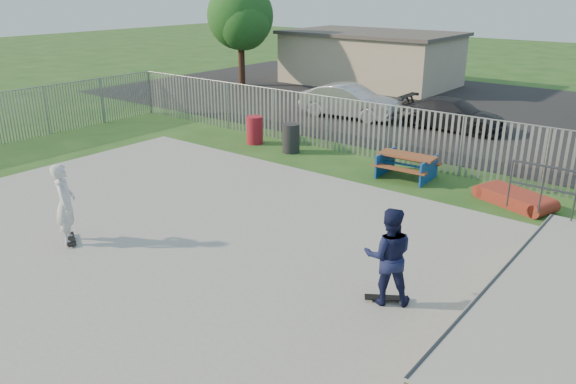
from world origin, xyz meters
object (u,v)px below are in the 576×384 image
Objects in this scene: picnic_table at (407,166)px; car_silver at (349,101)px; car_dark at (453,114)px; skater_navy at (388,256)px; tree_left at (240,16)px; trash_bin_red at (255,130)px; trash_bin_grey at (291,138)px; skater_white at (65,204)px; funbox at (514,198)px.

picnic_table is 8.79m from car_silver.
car_dark is 2.36× the size of skater_navy.
tree_left reaches higher than car_silver.
trash_bin_grey reaches higher than trash_bin_red.
tree_left is (-14.82, 2.80, 3.43)m from car_dark.
trash_bin_red is 0.56× the size of skater_white.
trash_bin_grey reaches higher than funbox.
trash_bin_red is 8.66m from car_dark.
trash_bin_grey is at bearing -47.79° from skater_white.
skater_navy reaches higher than car_dark.
skater_white is (0.86, -9.62, 0.57)m from trash_bin_grey.
car_silver reaches higher than picnic_table.
funbox is 1.94× the size of trash_bin_red.
skater_white reaches higher than funbox.
skater_navy is (4.74, -14.38, 0.43)m from car_dark.
trash_bin_red is at bearing 175.94° from picnic_table.
skater_white is at bearing -84.86° from trash_bin_grey.
picnic_table is at bearing -164.64° from funbox.
car_dark is 2.36× the size of skater_white.
skater_navy reaches higher than funbox.
car_silver is at bearing 165.85° from funbox.
funbox is 10.15m from trash_bin_red.
trash_bin_grey is 15.55m from tree_left.
car_silver is 0.76× the size of tree_left.
car_dark is at bearing -86.52° from car_silver.
trash_bin_grey is (-4.73, -0.00, 0.15)m from picnic_table.
tree_left is at bearing 64.68° from car_silver.
skater_white is at bearing -177.56° from car_silver.
trash_bin_grey is 10.92m from skater_navy.
tree_left is (-11.51, 9.82, 3.57)m from trash_bin_grey.
picnic_table is 1.76× the size of trash_bin_red.
funbox is 8.27m from trash_bin_grey.
picnic_table is 1.76× the size of trash_bin_grey.
skater_navy is at bearing -68.96° from picnic_table.
skater_navy reaches higher than trash_bin_grey.
skater_navy reaches higher than car_silver.
skater_navy is (9.49, -13.61, 0.33)m from car_silver.
skater_navy is at bearing -42.40° from trash_bin_grey.
picnic_table is 0.99× the size of skater_navy.
car_silver is at bearing 97.81° from car_dark.
skater_navy is 1.00× the size of skater_white.
car_dark is at bearing 53.19° from trash_bin_red.
car_dark is at bearing -61.28° from skater_white.
car_silver reaches higher than trash_bin_red.
trash_bin_red is 0.24× the size of car_dark.
tree_left is (-16.24, 9.82, 3.72)m from picnic_table.
funbox is at bearing -129.75° from car_silver.
skater_navy is (19.56, -17.18, -3.00)m from tree_left.
picnic_table is 10.39m from skater_white.
trash_bin_red is at bearing -45.29° from tree_left.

